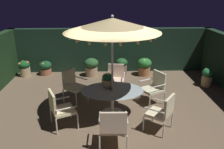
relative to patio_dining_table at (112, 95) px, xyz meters
The scene contains 17 objects.
ground_plane 0.63m from the patio_dining_table, 43.58° to the left, with size 8.60×7.85×0.02m, color brown.
hedge_backdrop_rear 3.87m from the patio_dining_table, 88.74° to the left, with size 8.60×0.30×1.87m, color #182F21.
patio_dining_table is the anchor object (origin of this frame).
patio_umbrella 1.94m from the patio_dining_table, 109.23° to the right, with size 2.51×2.51×2.80m.
centerpiece_planter 0.45m from the patio_dining_table, 127.03° to the left, with size 0.35×0.35×0.46m.
patio_chair_north 1.52m from the patio_dining_table, 91.34° to the right, with size 0.66×0.60×0.99m.
patio_chair_northeast 1.51m from the patio_dining_table, 36.49° to the right, with size 0.80×0.81×0.99m.
patio_chair_east 1.52m from the patio_dining_table, 27.16° to the left, with size 0.82×0.82×1.00m.
patio_chair_southeast 1.51m from the patio_dining_table, 83.41° to the left, with size 0.68×0.65×0.99m.
patio_chair_south 1.52m from the patio_dining_table, 143.54° to the left, with size 0.80×0.80×1.03m.
patio_chair_southwest 1.52m from the patio_dining_table, 155.49° to the right, with size 0.79×0.83×1.02m.
potted_plant_left_far 3.34m from the patio_dining_table, 81.05° to the left, with size 0.48×0.48×0.71m.
potted_plant_right_near 4.36m from the patio_dining_table, 128.25° to the left, with size 0.53×0.53×0.59m.
potted_plant_back_right 4.09m from the patio_dining_table, 28.24° to the left, with size 0.43×0.43×0.68m.
potted_plant_left_near 3.30m from the patio_dining_table, 103.09° to the left, with size 0.59×0.59×0.75m.
potted_plant_front_corner 4.80m from the patio_dining_table, 137.05° to the left, with size 0.46×0.46×0.66m.
potted_plant_right_far 3.52m from the patio_dining_table, 65.46° to the left, with size 0.59×0.59×0.73m.
Camera 1 is at (-0.31, -5.96, 3.37)m, focal length 36.90 mm.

